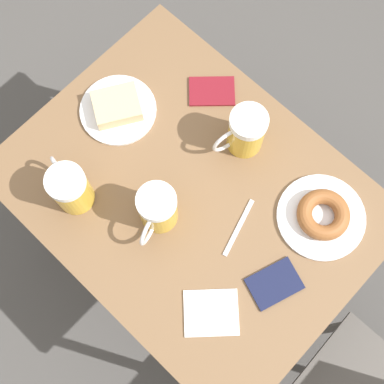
% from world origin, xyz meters
% --- Properties ---
extents(ground_plane, '(8.00, 8.00, 0.00)m').
position_xyz_m(ground_plane, '(0.00, 0.00, 0.00)').
color(ground_plane, '#474442').
extents(table, '(0.71, 0.94, 0.73)m').
position_xyz_m(table, '(0.00, 0.00, 0.66)').
color(table, brown).
rests_on(table, ground_plane).
extents(plate_with_cake, '(0.21, 0.21, 0.05)m').
position_xyz_m(plate_with_cake, '(-0.03, -0.31, 0.75)').
color(plate_with_cake, silver).
rests_on(plate_with_cake, table).
extents(plate_with_donut, '(0.23, 0.23, 0.05)m').
position_xyz_m(plate_with_donut, '(-0.18, 0.28, 0.75)').
color(plate_with_donut, silver).
rests_on(plate_with_donut, table).
extents(beer_mug_left, '(0.14, 0.10, 0.15)m').
position_xyz_m(beer_mug_left, '(0.10, -0.02, 0.81)').
color(beer_mug_left, gold).
rests_on(beer_mug_left, table).
extents(beer_mug_center, '(0.15, 0.10, 0.15)m').
position_xyz_m(beer_mug_center, '(-0.20, -0.00, 0.81)').
color(beer_mug_center, gold).
rests_on(beer_mug_center, table).
extents(beer_mug_right, '(0.10, 0.15, 0.15)m').
position_xyz_m(beer_mug_right, '(0.21, -0.21, 0.81)').
color(beer_mug_right, gold).
rests_on(beer_mug_right, table).
extents(napkin_folded, '(0.17, 0.17, 0.00)m').
position_xyz_m(napkin_folded, '(0.19, 0.24, 0.74)').
color(napkin_folded, white).
rests_on(napkin_folded, table).
extents(fork, '(0.16, 0.06, 0.00)m').
position_xyz_m(fork, '(-0.02, 0.15, 0.74)').
color(fork, silver).
rests_on(fork, table).
extents(passport_near_edge, '(0.15, 0.15, 0.01)m').
position_xyz_m(passport_near_edge, '(-0.25, -0.16, 0.74)').
color(passport_near_edge, maroon).
rests_on(passport_near_edge, table).
extents(passport_far_edge, '(0.15, 0.12, 0.01)m').
position_xyz_m(passport_far_edge, '(0.03, 0.31, 0.74)').
color(passport_far_edge, '#141938').
rests_on(passport_far_edge, table).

